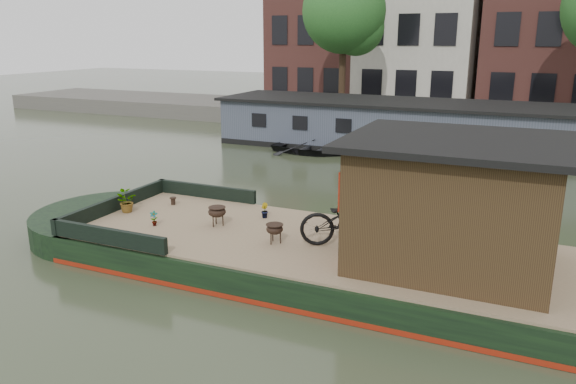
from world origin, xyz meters
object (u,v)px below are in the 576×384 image
at_px(bicycle, 351,220).
at_px(potted_plant_a, 154,218).
at_px(dinghy, 310,145).
at_px(cabin, 454,201).
at_px(brazier_front, 275,234).
at_px(brazier_rear, 217,216).

height_order(bicycle, potted_plant_a, bicycle).
distance_m(potted_plant_a, dinghy, 12.11).
bearing_deg(cabin, bicycle, 177.86).
relative_size(cabin, dinghy, 1.19).
bearing_deg(brazier_front, dinghy, 108.62).
bearing_deg(brazier_rear, potted_plant_a, -155.15).
relative_size(cabin, brazier_rear, 8.93).
relative_size(potted_plant_a, brazier_rear, 0.79).
height_order(bicycle, brazier_front, bicycle).
relative_size(cabin, brazier_front, 9.58).
distance_m(potted_plant_a, brazier_front, 3.01).
bearing_deg(brazier_front, potted_plant_a, -177.56).
bearing_deg(dinghy, bicycle, -150.28).
bearing_deg(potted_plant_a, brazier_front, 2.44).
bearing_deg(dinghy, cabin, -142.85).
bearing_deg(bicycle, dinghy, 3.84).
relative_size(brazier_rear, dinghy, 0.13).
relative_size(bicycle, brazier_rear, 4.67).
height_order(cabin, potted_plant_a, cabin).
bearing_deg(cabin, dinghy, 123.21).
height_order(cabin, brazier_front, cabin).
relative_size(cabin, bicycle, 1.91).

